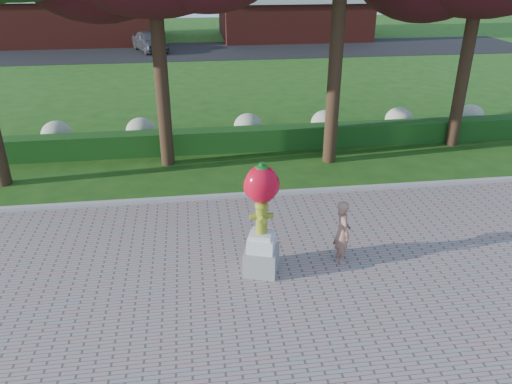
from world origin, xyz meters
The scene contains 9 objects.
ground centered at (0.00, 0.00, 0.00)m, with size 100.00×100.00×0.00m, color #1C4B12.
walkway centered at (0.00, -4.00, 0.02)m, with size 40.00×14.00×0.04m, color gray.
curb centered at (0.00, 3.00, 0.07)m, with size 40.00×0.18×0.15m, color #ADADA5.
lawn_hedge centered at (0.00, 7.00, 0.40)m, with size 24.00×0.70×0.80m, color #193F12.
hydrangea_row centered at (0.57, 8.00, 0.55)m, with size 20.10×1.10×0.99m.
street centered at (0.00, 28.00, 0.01)m, with size 50.00×8.00×0.02m, color black.
hydrant_sculpture centered at (0.20, -0.82, 1.42)m, with size 0.89×0.89×2.61m.
woman centered at (2.07, -0.65, 0.80)m, with size 0.56×0.36×1.52m, color #9F6E5A.
parked_car centered at (-3.77, 28.35, 0.75)m, with size 1.72×4.27×1.45m, color #46494F.
Camera 1 is at (-1.18, -10.03, 6.44)m, focal length 35.00 mm.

